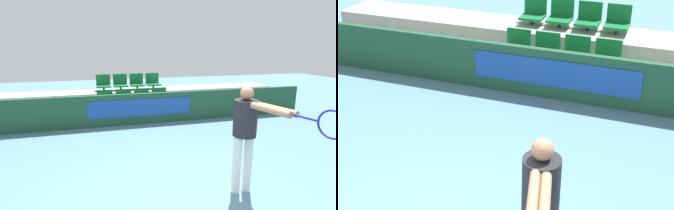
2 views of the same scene
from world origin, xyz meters
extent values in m
cube|color=#1E4C33|center=(0.00, 4.46, 0.45)|extent=(10.81, 0.12, 0.89)
cube|color=#19479E|center=(0.10, 4.39, 0.49)|extent=(2.94, 0.02, 0.49)
cube|color=#9E9E99|center=(0.00, 5.07, 0.18)|extent=(10.41, 1.06, 0.36)
cube|color=#9E9E99|center=(0.00, 6.13, 0.36)|extent=(10.41, 1.06, 0.73)
cylinder|color=#333333|center=(-0.86, 5.12, 0.43)|extent=(0.07, 0.07, 0.13)
cube|color=#146B33|center=(-0.86, 5.12, 0.52)|extent=(0.48, 0.45, 0.05)
cube|color=#146B33|center=(-0.86, 5.33, 0.72)|extent=(0.48, 0.04, 0.36)
cylinder|color=#333333|center=(-0.29, 5.12, 0.43)|extent=(0.07, 0.07, 0.13)
cube|color=#146B33|center=(-0.29, 5.12, 0.52)|extent=(0.48, 0.45, 0.05)
cube|color=#146B33|center=(-0.29, 5.33, 0.72)|extent=(0.48, 0.04, 0.36)
cylinder|color=#333333|center=(0.29, 5.12, 0.43)|extent=(0.07, 0.07, 0.13)
cube|color=#146B33|center=(0.29, 5.12, 0.52)|extent=(0.48, 0.45, 0.05)
cube|color=#146B33|center=(0.29, 5.33, 0.72)|extent=(0.48, 0.04, 0.36)
cylinder|color=#333333|center=(0.86, 5.12, 0.43)|extent=(0.07, 0.07, 0.13)
cube|color=#146B33|center=(0.86, 5.12, 0.52)|extent=(0.48, 0.45, 0.05)
cube|color=#146B33|center=(0.86, 5.33, 0.72)|extent=(0.48, 0.04, 0.36)
cylinder|color=#333333|center=(-0.86, 6.19, 0.79)|extent=(0.07, 0.07, 0.13)
cube|color=#146B33|center=(-0.86, 6.19, 0.88)|extent=(0.48, 0.45, 0.05)
cube|color=#146B33|center=(-0.86, 6.39, 1.08)|extent=(0.48, 0.04, 0.36)
cylinder|color=#333333|center=(-0.29, 6.19, 0.79)|extent=(0.07, 0.07, 0.13)
cube|color=#146B33|center=(-0.29, 6.19, 0.88)|extent=(0.48, 0.45, 0.05)
cube|color=#146B33|center=(-0.29, 6.39, 1.08)|extent=(0.48, 0.04, 0.36)
cylinder|color=#333333|center=(0.29, 6.19, 0.79)|extent=(0.07, 0.07, 0.13)
cube|color=#146B33|center=(0.29, 6.19, 0.88)|extent=(0.48, 0.45, 0.05)
cube|color=#146B33|center=(0.29, 6.39, 1.08)|extent=(0.48, 0.04, 0.36)
cylinder|color=#333333|center=(0.86, 6.19, 0.79)|extent=(0.07, 0.07, 0.13)
cube|color=#146B33|center=(0.86, 6.19, 0.88)|extent=(0.48, 0.45, 0.05)
cube|color=#146B33|center=(0.86, 6.39, 1.08)|extent=(0.48, 0.04, 0.36)
cylinder|color=silver|center=(0.91, 0.44, 0.46)|extent=(0.13, 0.13, 0.92)
cylinder|color=silver|center=(1.10, 0.44, 0.46)|extent=(0.13, 0.13, 0.92)
cylinder|color=black|center=(1.00, 0.44, 1.19)|extent=(0.34, 0.34, 0.55)
sphere|color=#9E7051|center=(1.00, 0.44, 1.56)|extent=(0.20, 0.20, 0.20)
cylinder|color=#9E7051|center=(1.07, -0.02, 1.42)|extent=(0.23, 0.61, 0.09)
cylinder|color=#9E7051|center=(1.16, -0.02, 1.42)|extent=(0.23, 0.61, 0.09)
cylinder|color=navy|center=(1.22, -0.46, 1.42)|extent=(0.10, 0.30, 0.03)
torus|color=navy|center=(1.29, -0.75, 1.42)|extent=(0.10, 0.32, 0.32)
camera|label=1|loc=(-1.07, -2.83, 2.24)|focal=28.00mm
camera|label=2|loc=(1.86, -2.79, 3.73)|focal=50.00mm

